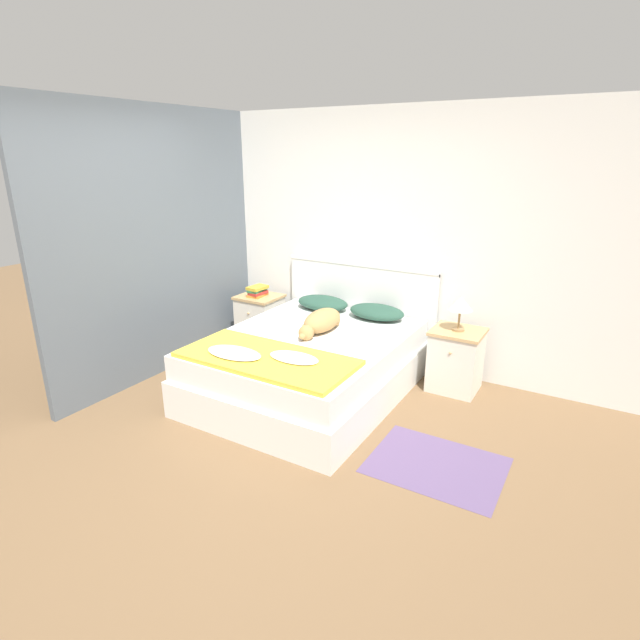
{
  "coord_description": "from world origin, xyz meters",
  "views": [
    {
      "loc": [
        2.22,
        -2.52,
        2.12
      ],
      "look_at": [
        0.0,
        1.23,
        0.65
      ],
      "focal_mm": 28.0,
      "sensor_mm": 36.0,
      "label": 1
    }
  ],
  "objects_px": {
    "bed": "(309,366)",
    "nightstand_right": "(456,360)",
    "nightstand_left": "(260,320)",
    "pillow_left": "(323,303)",
    "book_stack": "(258,291)",
    "dog": "(321,322)",
    "table_lamp": "(461,304)",
    "pillow_right": "(377,312)"
  },
  "relations": [
    {
      "from": "book_stack",
      "to": "table_lamp",
      "type": "bearing_deg",
      "value": 0.36
    },
    {
      "from": "pillow_right",
      "to": "dog",
      "type": "bearing_deg",
      "value": -115.41
    },
    {
      "from": "nightstand_right",
      "to": "dog",
      "type": "relative_size",
      "value": 0.84
    },
    {
      "from": "nightstand_left",
      "to": "dog",
      "type": "bearing_deg",
      "value": -26.77
    },
    {
      "from": "pillow_left",
      "to": "dog",
      "type": "relative_size",
      "value": 0.8
    },
    {
      "from": "table_lamp",
      "to": "bed",
      "type": "bearing_deg",
      "value": -146.3
    },
    {
      "from": "dog",
      "to": "table_lamp",
      "type": "bearing_deg",
      "value": 27.44
    },
    {
      "from": "nightstand_right",
      "to": "table_lamp",
      "type": "bearing_deg",
      "value": -90.0
    },
    {
      "from": "pillow_right",
      "to": "bed",
      "type": "bearing_deg",
      "value": -111.68
    },
    {
      "from": "pillow_right",
      "to": "book_stack",
      "type": "relative_size",
      "value": 2.34
    },
    {
      "from": "nightstand_left",
      "to": "dog",
      "type": "xyz_separation_m",
      "value": [
        1.16,
        -0.58,
        0.35
      ]
    },
    {
      "from": "nightstand_left",
      "to": "pillow_left",
      "type": "xyz_separation_m",
      "value": [
        0.82,
        0.02,
        0.33
      ]
    },
    {
      "from": "bed",
      "to": "book_stack",
      "type": "xyz_separation_m",
      "value": [
        -1.13,
        0.74,
        0.37
      ]
    },
    {
      "from": "nightstand_right",
      "to": "table_lamp",
      "type": "xyz_separation_m",
      "value": [
        -0.0,
        -0.01,
        0.54
      ]
    },
    {
      "from": "book_stack",
      "to": "bed",
      "type": "bearing_deg",
      "value": -33.16
    },
    {
      "from": "bed",
      "to": "book_stack",
      "type": "relative_size",
      "value": 8.37
    },
    {
      "from": "nightstand_right",
      "to": "nightstand_left",
      "type": "bearing_deg",
      "value": 180.0
    },
    {
      "from": "pillow_left",
      "to": "pillow_right",
      "type": "xyz_separation_m",
      "value": [
        0.62,
        0.0,
        0.0
      ]
    },
    {
      "from": "nightstand_left",
      "to": "dog",
      "type": "distance_m",
      "value": 1.34
    },
    {
      "from": "pillow_right",
      "to": "book_stack",
      "type": "bearing_deg",
      "value": -178.41
    },
    {
      "from": "pillow_left",
      "to": "nightstand_right",
      "type": "bearing_deg",
      "value": -0.67
    },
    {
      "from": "nightstand_right",
      "to": "book_stack",
      "type": "relative_size",
      "value": 2.44
    },
    {
      "from": "bed",
      "to": "nightstand_left",
      "type": "relative_size",
      "value": 3.43
    },
    {
      "from": "dog",
      "to": "pillow_left",
      "type": "bearing_deg",
      "value": 119.19
    },
    {
      "from": "bed",
      "to": "pillow_left",
      "type": "distance_m",
      "value": 0.91
    },
    {
      "from": "nightstand_left",
      "to": "nightstand_right",
      "type": "distance_m",
      "value": 2.26
    },
    {
      "from": "nightstand_right",
      "to": "dog",
      "type": "height_order",
      "value": "dog"
    },
    {
      "from": "nightstand_left",
      "to": "nightstand_right",
      "type": "height_order",
      "value": "same"
    },
    {
      "from": "dog",
      "to": "pillow_right",
      "type": "bearing_deg",
      "value": 64.59
    },
    {
      "from": "nightstand_left",
      "to": "bed",
      "type": "bearing_deg",
      "value": -34.01
    },
    {
      "from": "dog",
      "to": "table_lamp",
      "type": "relative_size",
      "value": 2.19
    },
    {
      "from": "bed",
      "to": "nightstand_right",
      "type": "relative_size",
      "value": 3.43
    },
    {
      "from": "nightstand_right",
      "to": "pillow_right",
      "type": "relative_size",
      "value": 1.04
    },
    {
      "from": "pillow_right",
      "to": "book_stack",
      "type": "xyz_separation_m",
      "value": [
        -1.44,
        -0.04,
        0.02
      ]
    },
    {
      "from": "bed",
      "to": "nightstand_right",
      "type": "distance_m",
      "value": 1.36
    },
    {
      "from": "bed",
      "to": "table_lamp",
      "type": "distance_m",
      "value": 1.47
    },
    {
      "from": "bed",
      "to": "dog",
      "type": "xyz_separation_m",
      "value": [
        0.03,
        0.18,
        0.38
      ]
    },
    {
      "from": "nightstand_right",
      "to": "dog",
      "type": "xyz_separation_m",
      "value": [
        -1.11,
        -0.58,
        0.35
      ]
    },
    {
      "from": "nightstand_left",
      "to": "pillow_left",
      "type": "distance_m",
      "value": 0.88
    },
    {
      "from": "nightstand_left",
      "to": "table_lamp",
      "type": "relative_size",
      "value": 1.84
    },
    {
      "from": "nightstand_right",
      "to": "book_stack",
      "type": "xyz_separation_m",
      "value": [
        -2.26,
        -0.02,
        0.35
      ]
    },
    {
      "from": "nightstand_right",
      "to": "pillow_right",
      "type": "bearing_deg",
      "value": 178.82
    }
  ]
}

